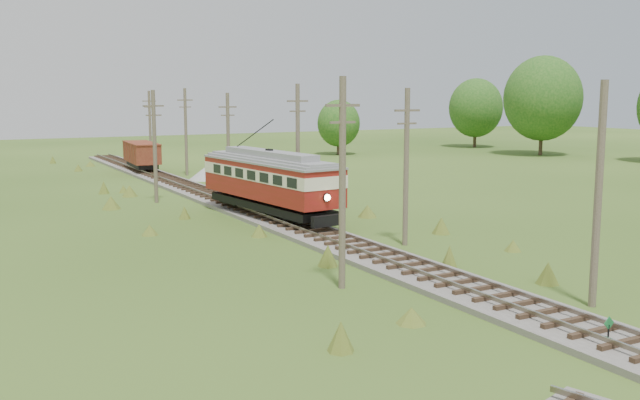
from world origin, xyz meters
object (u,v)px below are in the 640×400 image
gondola (142,154)px  switch_marker (609,330)px  streetcar (270,178)px  gravel_pile (207,174)px

gondola → switch_marker: bearing=-86.5°
streetcar → gondola: bearing=84.0°
streetcar → switch_marker: bearing=-96.4°
gondola → gravel_pile: (3.97, -9.41, -1.42)m
streetcar → gravel_pile: bearing=74.4°
switch_marker → gravel_pile: (4.17, 50.85, -0.04)m
switch_marker → gondola: bearing=89.8°
gondola → gravel_pile: size_ratio=2.23×
gravel_pile → gondola: bearing=112.9°
switch_marker → streetcar: size_ratio=0.08×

